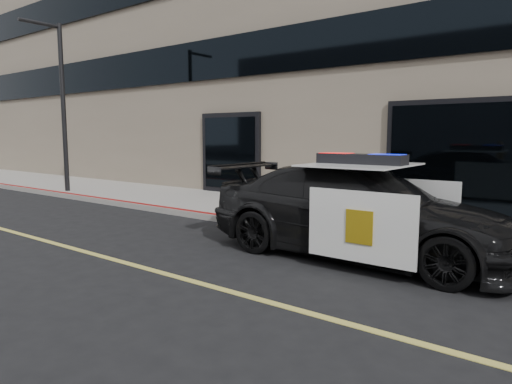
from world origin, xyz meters
The scene contains 5 objects.
ground centered at (0.00, 0.00, 0.00)m, with size 120.00×120.00×0.00m, color black.
sidewalk_n centered at (0.00, 5.25, 0.07)m, with size 60.00×3.50×0.15m, color gray.
police_car centered at (-1.49, 2.68, 0.78)m, with size 2.44×5.31×1.73m.
fire_hydrant centered at (-5.13, 4.39, 0.51)m, with size 0.34×0.48×0.76m.
street_light centered at (-12.76, 3.88, 3.18)m, with size 0.15×1.39×5.49m.
Camera 1 is at (1.72, -4.35, 2.03)m, focal length 32.00 mm.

